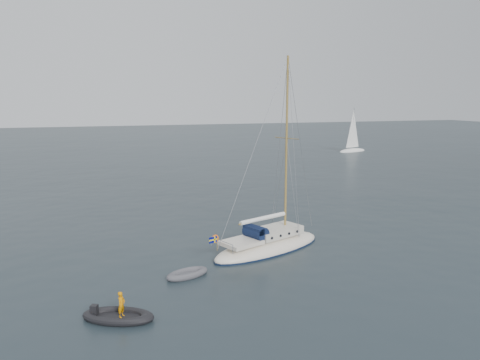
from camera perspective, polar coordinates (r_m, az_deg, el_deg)
name	(u,v)px	position (r m, az deg, el deg)	size (l,w,h in m)	color
ground	(275,259)	(30.10, 4.32, -9.63)	(300.00, 300.00, 0.00)	black
sailboat	(268,235)	(31.53, 3.48, -6.76)	(9.40, 2.82, 13.39)	white
dinghy	(187,274)	(27.42, -6.45, -11.30)	(2.62, 1.18, 0.38)	#55545A
rib	(118,315)	(23.09, -14.66, -15.69)	(3.39, 1.54, 1.39)	black
distant_yacht_b	(353,132)	(91.32, 13.60, 5.72)	(6.59, 3.51, 8.73)	white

